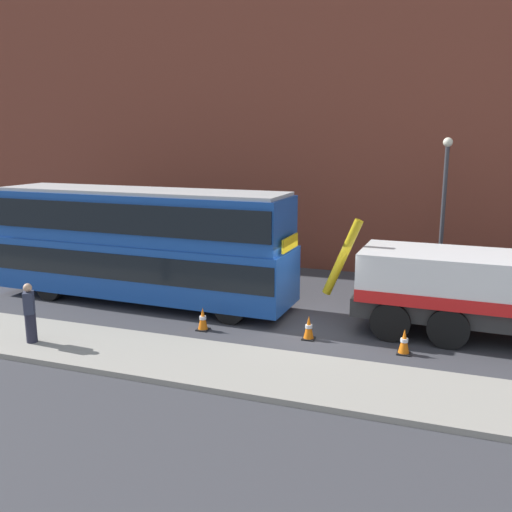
{
  "coord_description": "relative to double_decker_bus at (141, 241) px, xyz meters",
  "views": [
    {
      "loc": [
        3.72,
        -16.4,
        5.8
      ],
      "look_at": [
        -2.26,
        0.34,
        2.0
      ],
      "focal_mm": 38.78,
      "sensor_mm": 36.0,
      "label": 1
    }
  ],
  "objects": [
    {
      "name": "traffic_cone_midway",
      "position": [
        6.57,
        -1.72,
        -1.89
      ],
      "size": [
        0.36,
        0.36,
        0.72
      ],
      "color": "orange",
      "rests_on": "ground_plane"
    },
    {
      "name": "traffic_cone_near_truck",
      "position": [
        9.31,
        -1.94,
        -1.89
      ],
      "size": [
        0.36,
        0.36,
        0.72
      ],
      "color": "orange",
      "rests_on": "ground_plane"
    },
    {
      "name": "near_kerb",
      "position": [
        6.58,
        -4.54,
        -2.16
      ],
      "size": [
        60.0,
        2.8,
        0.15
      ],
      "primitive_type": "cube",
      "color": "gray",
      "rests_on": "ground_plane"
    },
    {
      "name": "ground_plane",
      "position": [
        6.58,
        -0.34,
        -2.23
      ],
      "size": [
        120.0,
        120.0,
        0.0
      ],
      "primitive_type": "plane",
      "color": "#38383D"
    },
    {
      "name": "street_lamp",
      "position": [
        9.97,
        5.49,
        1.24
      ],
      "size": [
        0.36,
        0.36,
        5.83
      ],
      "color": "#38383D",
      "rests_on": "ground_plane"
    },
    {
      "name": "traffic_cone_near_bus",
      "position": [
        3.3,
        -2.04,
        -1.89
      ],
      "size": [
        0.36,
        0.36,
        0.72
      ],
      "color": "orange",
      "rests_on": "ground_plane"
    },
    {
      "name": "pedestrian_onlooker",
      "position": [
        -0.65,
        -4.95,
        -1.25
      ],
      "size": [
        0.44,
        0.48,
        1.71
      ],
      "rotation": [
        0.0,
        0.0,
        0.6
      ],
      "color": "#232333",
      "rests_on": "near_kerb"
    },
    {
      "name": "building_facade",
      "position": [
        6.58,
        7.68,
        5.84
      ],
      "size": [
        60.0,
        1.5,
        16.0
      ],
      "color": "brown",
      "rests_on": "ground_plane"
    },
    {
      "name": "double_decker_bus",
      "position": [
        0.0,
        0.0,
        0.0
      ],
      "size": [
        11.1,
        2.86,
        4.06
      ],
      "rotation": [
        0.0,
        0.0,
        -0.03
      ],
      "color": "#19479E",
      "rests_on": "ground_plane"
    }
  ]
}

